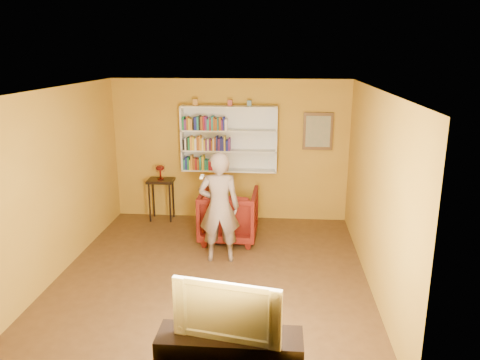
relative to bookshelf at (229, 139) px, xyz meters
name	(u,v)px	position (x,y,z in m)	size (l,w,h in m)	color
room_shell	(212,210)	(0.00, -2.41, -0.58)	(5.30, 5.80, 2.88)	#452C16
bookshelf	(229,139)	(0.00, 0.00, 0.00)	(1.80, 0.29, 1.23)	silver
books_row_lower	(204,164)	(-0.48, -0.10, -0.47)	(0.76, 0.19, 0.27)	#227F79
books_row_middle	(206,144)	(-0.43, -0.10, -0.08)	(0.89, 0.19, 0.27)	black
books_row_upper	(205,124)	(-0.45, -0.10, 0.30)	(0.84, 0.19, 0.26)	#1A7541
ornament_left	(196,102)	(-0.62, -0.06, 0.68)	(0.09, 0.09, 0.12)	#B47B33
ornament_centre	(230,103)	(0.02, -0.06, 0.68)	(0.08, 0.08, 0.11)	#AA4438
ornament_right	(249,103)	(0.38, -0.06, 0.67)	(0.08, 0.08, 0.10)	slate
framed_painting	(318,131)	(1.65, 0.05, 0.16)	(0.55, 0.05, 0.70)	#503316
console_table	(161,186)	(-1.32, -0.16, -0.92)	(0.50, 0.38, 0.81)	black
ruby_lustre	(160,169)	(-1.32, -0.16, -0.58)	(0.17, 0.17, 0.28)	maroon
armchair	(229,215)	(0.09, -1.05, -1.14)	(0.96, 0.99, 0.90)	#470605
person	(219,207)	(0.04, -1.89, -0.72)	(0.64, 0.42, 1.74)	#6E5B51
game_remote	(202,177)	(-0.16, -2.20, -0.15)	(0.04, 0.15, 0.04)	white
tv_cabinet	(230,357)	(0.50, -4.66, -1.34)	(1.43, 0.43, 0.51)	black
television	(230,307)	(0.50, -4.66, -0.78)	(1.06, 0.14, 0.61)	black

